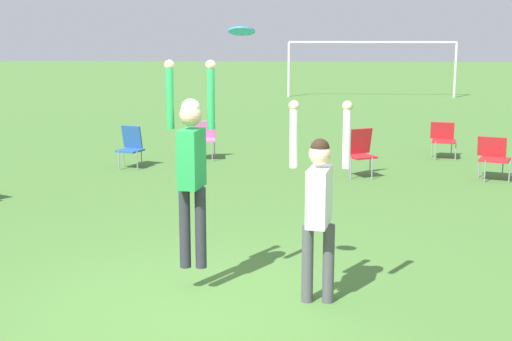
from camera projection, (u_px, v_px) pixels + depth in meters
ground_plane at (200, 304)px, 7.34m from camera, size 120.00×120.00×0.00m
person_jumping at (192, 159)px, 7.47m from camera, size 0.53×0.41×2.22m
person_defending at (319, 198)px, 7.19m from camera, size 0.63×0.51×2.09m
frisbee at (242, 31)px, 6.96m from camera, size 0.26×0.26×0.09m
camping_chair_1 at (204, 136)px, 15.61m from camera, size 0.54×0.57×0.83m
camping_chair_2 at (131, 144)px, 14.64m from camera, size 0.57×0.62×0.85m
camping_chair_3 at (493, 155)px, 13.46m from camera, size 0.69×0.73×0.79m
camping_chair_4 at (361, 149)px, 13.72m from camera, size 0.64×0.70×0.92m
camping_chair_5 at (443, 137)px, 15.74m from camera, size 0.61×0.64×0.78m
soccer_goal at (372, 53)px, 30.00m from camera, size 7.10×0.10×2.35m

